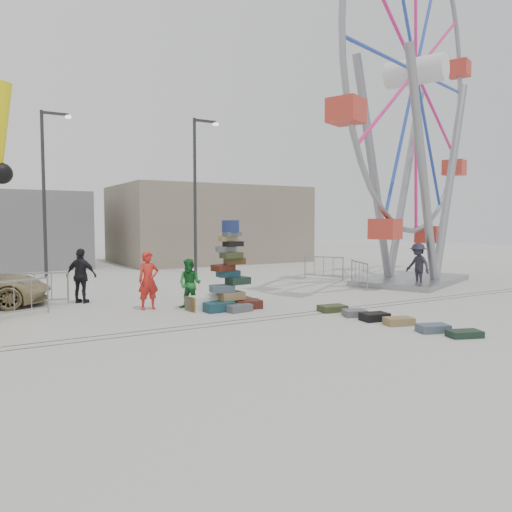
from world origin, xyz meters
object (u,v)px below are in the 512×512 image
pedestrian_red (148,281)px  lamp_post_right (197,187)px  steamer_trunk (202,303)px  suitcase_tower (230,284)px  ferris_wheel (415,99)px  barricade_wheel_front (359,274)px  pedestrian_black (81,276)px  pedestrian_green (190,284)px  barricade_dummy_b (14,298)px  lamp_post_left (46,185)px  pedestrian_grey (418,265)px  barricade_dummy_c (35,289)px  barricade_wheel_back (324,268)px

pedestrian_red → lamp_post_right: bearing=58.1°
steamer_trunk → pedestrian_red: (-1.39, 0.93, 0.68)m
suitcase_tower → ferris_wheel: (10.00, 1.79, 7.22)m
barricade_wheel_front → steamer_trunk: bearing=124.6°
pedestrian_black → lamp_post_right: bearing=-95.3°
pedestrian_black → pedestrian_green: bearing=174.7°
barricade_dummy_b → pedestrian_red: pedestrian_red is taller
suitcase_tower → barricade_dummy_b: (-5.92, 1.78, -0.22)m
lamp_post_left → steamer_trunk: lamp_post_left is taller
lamp_post_right → pedestrian_black: (-7.17, -6.84, -3.57)m
lamp_post_right → pedestrian_red: lamp_post_right is taller
barricade_dummy_b → pedestrian_grey: pedestrian_grey is taller
steamer_trunk → pedestrian_grey: pedestrian_grey is taller
lamp_post_right → barricade_wheel_front: 10.06m
barricade_wheel_front → pedestrian_red: bearing=117.2°
lamp_post_right → lamp_post_left: same height
ferris_wheel → lamp_post_left: bearing=119.7°
lamp_post_left → steamer_trunk: size_ratio=8.57×
lamp_post_left → barricade_dummy_b: size_ratio=4.00×
steamer_trunk → pedestrian_black: (-2.93, 3.22, 0.69)m
suitcase_tower → barricade_wheel_front: size_ratio=1.38×
lamp_post_left → pedestrian_grey: 17.59m
pedestrian_red → barricade_wheel_front: bearing=3.1°
lamp_post_right → pedestrian_black: 10.53m
lamp_post_right → suitcase_tower: lamp_post_right is taller
lamp_post_right → barricade_dummy_b: lamp_post_right is taller
barricade_dummy_b → pedestrian_black: size_ratio=1.10×
pedestrian_red → pedestrian_grey: (11.40, -0.45, 0.01)m
lamp_post_right → barricade_dummy_c: size_ratio=4.00×
lamp_post_right → steamer_trunk: bearing=-112.9°
pedestrian_black → barricade_dummy_b: bearing=78.6°
barricade_wheel_back → pedestrian_black: (-11.21, -1.36, 0.36)m
ferris_wheel → pedestrian_grey: size_ratio=8.94×
pedestrian_red → barricade_dummy_b: bearing=170.2°
ferris_wheel → barricade_wheel_front: bearing=159.3°
suitcase_tower → pedestrian_red: bearing=153.3°
lamp_post_left → pedestrian_green: lamp_post_left is taller
barricade_wheel_front → pedestrian_red: (-9.06, -0.52, 0.35)m
ferris_wheel → pedestrian_black: bearing=150.5°
lamp_post_right → ferris_wheel: size_ratio=0.49×
barricade_wheel_front → pedestrian_grey: pedestrian_grey is taller
lamp_post_right → steamer_trunk: (-4.24, -10.05, -4.26)m
barricade_wheel_back → pedestrian_red: (-9.67, -3.65, 0.35)m
barricade_dummy_b → barricade_wheel_front: same height
steamer_trunk → barricade_wheel_back: 9.46m
barricade_wheel_front → pedestrian_green: 7.98m
ferris_wheel → pedestrian_green: 13.25m
steamer_trunk → pedestrian_red: size_ratio=0.52×
steamer_trunk → barricade_wheel_back: bearing=20.5°
steamer_trunk → barricade_wheel_back: (8.27, 4.58, 0.33)m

